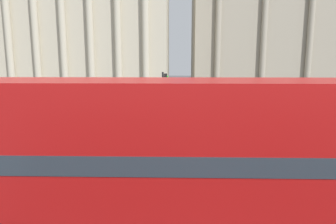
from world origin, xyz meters
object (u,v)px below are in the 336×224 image
double_decker_bus (180,155)px  pedestrian_yellow (226,94)px  traffic_light_mid (164,93)px  plaza_building_left (80,18)px  traffic_light_near (184,113)px  pedestrian_grey (153,96)px  car_white (258,113)px  plaza_building_right (296,11)px

double_decker_bus → pedestrian_yellow: (5.57, 26.97, -1.30)m
double_decker_bus → traffic_light_mid: (-0.90, 12.53, 0.25)m
plaza_building_left → traffic_light_near: bearing=-65.7°
pedestrian_yellow → pedestrian_grey: 8.36m
double_decker_bus → car_white: size_ratio=2.40×
pedestrian_yellow → plaza_building_left: bearing=-32.2°
double_decker_bus → traffic_light_near: (0.25, 6.58, -0.06)m
plaza_building_left → car_white: 34.15m
plaza_building_right → pedestrian_yellow: (-14.58, -18.90, -12.10)m
plaza_building_right → pedestrian_grey: plaza_building_right is taller
double_decker_bus → traffic_light_mid: bearing=100.3°
traffic_light_near → pedestrian_yellow: traffic_light_near is taller
plaza_building_left → pedestrian_yellow: 26.65m
double_decker_bus → plaza_building_left: plaza_building_left is taller
plaza_building_left → traffic_light_near: (15.28, -33.80, -9.07)m
car_white → traffic_light_mid: bearing=74.9°
double_decker_bus → plaza_building_right: bearing=72.5°
traffic_light_near → pedestrian_yellow: size_ratio=1.94×
double_decker_bus → plaza_building_right: plaza_building_right is taller
double_decker_bus → traffic_light_mid: double_decker_bus is taller
double_decker_bus → plaza_building_right: size_ratio=0.29×
traffic_light_near → pedestrian_yellow: 21.11m
double_decker_bus → plaza_building_left: size_ratio=0.36×
traffic_light_mid → pedestrian_grey: size_ratio=2.39×
plaza_building_left → plaza_building_right: plaza_building_right is taller
plaza_building_right → plaza_building_left: bearing=-171.1°
traffic_light_near → plaza_building_left: bearing=114.3°
car_white → pedestrian_grey: bearing=3.8°
plaza_building_right → traffic_light_mid: plaza_building_right is taller
plaza_building_right → traffic_light_near: size_ratio=10.18×
plaza_building_left → pedestrian_grey: plaza_building_left is taller
double_decker_bus → pedestrian_grey: double_decker_bus is taller
traffic_light_near → traffic_light_mid: bearing=100.9°
pedestrian_yellow → pedestrian_grey: bearing=14.0°
double_decker_bus → plaza_building_right: (20.15, 45.88, 10.80)m
plaza_building_left → car_white: size_ratio=6.64×
traffic_light_mid → pedestrian_yellow: bearing=65.9°
plaza_building_left → double_decker_bus: bearing=-69.6°
traffic_light_mid → pedestrian_grey: (-1.68, 12.55, -1.63)m
car_white → pedestrian_grey: size_ratio=2.53×
double_decker_bus → plaza_building_left: (-15.03, 40.39, 9.00)m
traffic_light_mid → car_white: (7.20, 3.40, -1.88)m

